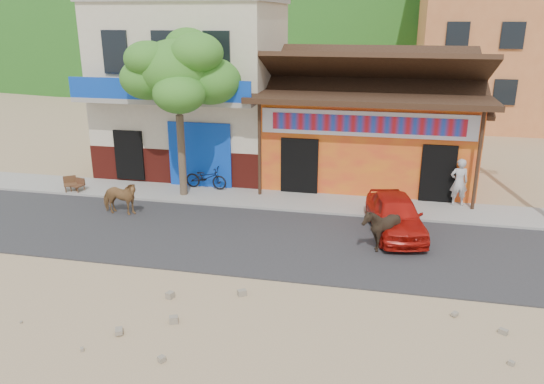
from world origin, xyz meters
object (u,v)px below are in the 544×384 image
(pedestrian, at_px, (459,182))
(cafe_chair_right, at_px, (70,178))
(tree, at_px, (180,115))
(cafe_chair_left, at_px, (77,180))
(cow_tan, at_px, (120,198))
(cow_dark, at_px, (382,228))
(scooter, at_px, (206,178))
(red_car, at_px, (395,214))

(pedestrian, relative_size, cafe_chair_right, 1.68)
(pedestrian, xyz_separation_m, cafe_chair_right, (-14.31, -1.40, -0.34))
(tree, xyz_separation_m, cafe_chair_left, (-4.11, -0.50, -2.55))
(cow_tan, distance_m, cafe_chair_right, 3.46)
(cow_tan, relative_size, cow_dark, 1.06)
(scooter, bearing_deg, cafe_chair_left, 109.47)
(tree, bearing_deg, red_car, -14.30)
(pedestrian, bearing_deg, red_car, 43.00)
(scooter, xyz_separation_m, cafe_chair_right, (-5.00, -1.35, 0.07))
(pedestrian, bearing_deg, cafe_chair_right, -4.30)
(tree, relative_size, red_car, 1.66)
(cow_tan, xyz_separation_m, cafe_chair_right, (-2.98, 1.75, -0.00))
(cow_dark, height_order, pedestrian, pedestrian)
(red_car, bearing_deg, tree, 153.81)
(tree, height_order, scooter, tree)
(cafe_chair_left, bearing_deg, tree, 19.75)
(cow_dark, distance_m, cafe_chair_left, 11.79)
(red_car, height_order, scooter, red_car)
(scooter, height_order, cafe_chair_right, cafe_chair_right)
(cow_tan, xyz_separation_m, pedestrian, (11.32, 3.15, 0.34))
(red_car, xyz_separation_m, cafe_chair_right, (-12.13, 1.47, -0.03))
(pedestrian, bearing_deg, cow_tan, 5.66)
(pedestrian, bearing_deg, cafe_chair_left, -4.19)
(cow_tan, relative_size, cafe_chair_right, 1.38)
(cafe_chair_left, bearing_deg, pedestrian, 18.52)
(red_car, distance_m, cafe_chair_right, 12.22)
(tree, bearing_deg, cafe_chair_right, -173.52)
(cow_dark, xyz_separation_m, red_car, (0.40, 1.35, -0.04))
(cow_tan, xyz_separation_m, scooter, (2.02, 3.10, -0.07))
(tree, relative_size, cow_dark, 4.56)
(scooter, relative_size, cafe_chair_left, 1.84)
(pedestrian, relative_size, cafe_chair_left, 1.87)
(tree, distance_m, cafe_chair_right, 5.08)
(scooter, height_order, pedestrian, pedestrian)
(cow_dark, bearing_deg, red_car, 159.94)
(tree, bearing_deg, cafe_chair_left, -173.07)
(cow_dark, height_order, cafe_chair_left, cow_dark)
(cow_tan, bearing_deg, pedestrian, -73.05)
(cow_tan, relative_size, cafe_chair_left, 1.54)
(pedestrian, distance_m, cafe_chair_right, 14.38)
(cafe_chair_left, xyz_separation_m, cafe_chair_right, (-0.29, 0.00, 0.05))
(pedestrian, bearing_deg, cow_dark, 48.74)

